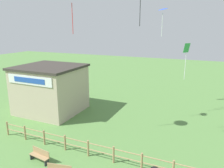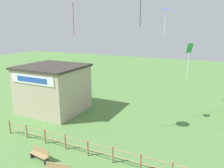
{
  "view_description": "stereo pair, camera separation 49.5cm",
  "coord_description": "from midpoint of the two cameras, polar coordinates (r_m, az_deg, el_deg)",
  "views": [
    {
      "loc": [
        6.22,
        -6.7,
        9.0
      ],
      "look_at": [
        0.0,
        7.43,
        5.02
      ],
      "focal_mm": 35.0,
      "sensor_mm": 36.0,
      "label": 1
    },
    {
      "loc": [
        6.67,
        -6.5,
        9.0
      ],
      "look_at": [
        0.0,
        7.43,
        5.02
      ],
      "focal_mm": 35.0,
      "sensor_mm": 36.0,
      "label": 2
    }
  ],
  "objects": [
    {
      "name": "kite_green_diamond",
      "position": [
        23.48,
        18.23,
        7.41
      ],
      "size": [
        0.64,
        0.69,
        3.75
      ],
      "color": "green"
    },
    {
      "name": "wooden_fence",
      "position": [
        15.98,
        -3.95,
        -16.92
      ],
      "size": [
        18.06,
        0.14,
        1.22
      ],
      "color": "#9E7F56",
      "rests_on": "ground_plane"
    },
    {
      "name": "kite_blue_delta",
      "position": [
        22.39,
        12.52,
        18.27
      ],
      "size": [
        1.25,
        1.25,
        2.74
      ],
      "color": "blue"
    },
    {
      "name": "park_bench_by_building",
      "position": [
        16.67,
        -19.19,
        -17.14
      ],
      "size": [
        1.65,
        0.61,
        0.91
      ],
      "color": "#9E7F56",
      "rests_on": "ground_plane"
    },
    {
      "name": "seaside_building",
      "position": [
        24.78,
        -16.3,
        -1.2
      ],
      "size": [
        6.57,
        6.1,
        5.09
      ],
      "color": "#B7A88E",
      "rests_on": "ground_plane"
    }
  ]
}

